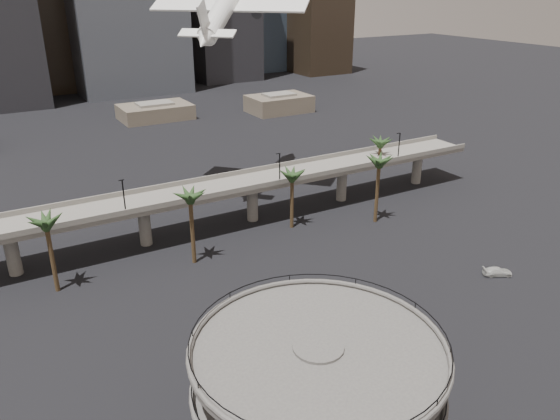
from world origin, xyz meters
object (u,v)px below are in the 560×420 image
overpass (200,196)px  car_b (360,294)px  car_a (262,351)px  parking_ramp (316,405)px  car_c (498,272)px

overpass → car_b: size_ratio=30.06×
car_a → parking_ramp: bearing=166.0°
car_b → car_c: (23.88, -5.74, -0.03)m
overpass → car_a: bearing=-101.4°
overpass → car_a: size_ratio=30.68×
parking_ramp → car_a: 22.43m
parking_ramp → car_b: bearing=45.0°
car_b → car_a: bearing=100.3°
parking_ramp → overpass: (13.00, 59.00, -2.50)m
parking_ramp → overpass: bearing=77.6°
car_b → car_c: 24.56m
car_a → car_b: bearing=-76.1°
overpass → car_c: bearing=-48.6°
parking_ramp → car_a: parking_ramp is taller
overpass → parking_ramp: bearing=-102.4°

